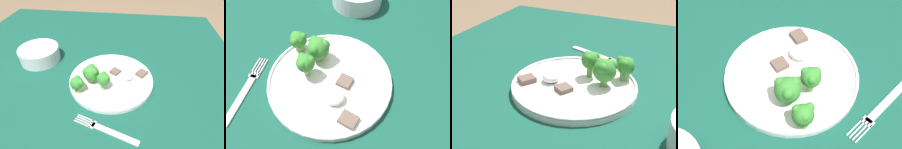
% 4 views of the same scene
% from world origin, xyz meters
% --- Properties ---
extents(table, '(1.16, 1.15, 0.74)m').
position_xyz_m(table, '(0.00, 0.00, 0.65)').
color(table, '#114738').
rests_on(table, ground_plane).
extents(dinner_plate, '(0.28, 0.28, 0.02)m').
position_xyz_m(dinner_plate, '(-0.04, -0.10, 0.75)').
color(dinner_plate, white).
rests_on(dinner_plate, table).
extents(fork, '(0.07, 0.18, 0.00)m').
position_xyz_m(fork, '(-0.23, -0.11, 0.74)').
color(fork, silver).
rests_on(fork, table).
extents(cream_bowl, '(0.15, 0.15, 0.05)m').
position_xyz_m(cream_bowl, '(0.05, 0.20, 0.76)').
color(cream_bowl, silver).
rests_on(cream_bowl, table).
extents(broccoli_floret_near_rim_left, '(0.04, 0.04, 0.06)m').
position_xyz_m(broccoli_floret_near_rim_left, '(-0.09, -0.08, 0.79)').
color(broccoli_floret_near_rim_left, '#709E56').
rests_on(broccoli_floret_near_rim_left, dinner_plate).
extents(broccoli_floret_center_left, '(0.04, 0.04, 0.05)m').
position_xyz_m(broccoli_floret_center_left, '(-0.11, -0.00, 0.78)').
color(broccoli_floret_center_left, '#709E56').
rests_on(broccoli_floret_center_left, dinner_plate).
extents(broccoli_floret_back_left, '(0.05, 0.05, 0.06)m').
position_xyz_m(broccoli_floret_back_left, '(-0.06, -0.03, 0.79)').
color(broccoli_floret_back_left, '#709E56').
rests_on(broccoli_floret_back_left, dinner_plate).
extents(meat_slice_front_slice, '(0.05, 0.04, 0.01)m').
position_xyz_m(meat_slice_front_slice, '(-0.01, -0.20, 0.76)').
color(meat_slice_front_slice, brown).
rests_on(meat_slice_front_slice, dinner_plate).
extents(meat_slice_middle_slice, '(0.04, 0.04, 0.01)m').
position_xyz_m(meat_slice_middle_slice, '(-0.01, -0.11, 0.76)').
color(meat_slice_middle_slice, brown).
rests_on(meat_slice_middle_slice, dinner_plate).
extents(sauce_dollop, '(0.04, 0.04, 0.02)m').
position_xyz_m(sauce_dollop, '(-0.03, -0.15, 0.76)').
color(sauce_dollop, white).
rests_on(sauce_dollop, dinner_plate).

